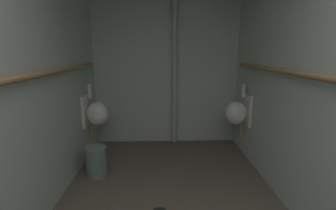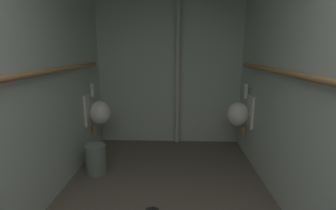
% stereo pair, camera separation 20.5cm
% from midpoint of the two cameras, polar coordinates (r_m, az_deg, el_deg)
% --- Properties ---
extents(wall_left, '(0.06, 3.72, 2.62)m').
position_cam_midpoint_polar(wall_left, '(2.36, -28.38, 6.57)').
color(wall_left, '#B2BFB3').
rests_on(wall_left, ground).
extents(wall_right, '(0.06, 3.72, 2.62)m').
position_cam_midpoint_polar(wall_right, '(2.34, 31.90, 6.14)').
color(wall_right, '#B2BFB3').
rests_on(wall_right, ground).
extents(wall_back, '(2.41, 0.06, 2.62)m').
position_cam_midpoint_polar(wall_back, '(3.86, 1.89, 9.98)').
color(wall_back, '#B2BFB3').
rests_on(wall_back, ground).
extents(urinal_left_mid, '(0.32, 0.30, 0.76)m').
position_cam_midpoint_polar(urinal_left_mid, '(3.51, -14.72, -1.64)').
color(urinal_left_mid, silver).
extents(urinal_right_mid, '(0.32, 0.30, 0.76)m').
position_cam_midpoint_polar(urinal_right_mid, '(3.49, 18.36, -1.97)').
color(urinal_right_mid, silver).
extents(supply_pipe_left, '(0.06, 2.95, 0.06)m').
position_cam_midpoint_polar(supply_pipe_left, '(2.30, -26.67, 6.69)').
color(supply_pipe_left, '#9E7042').
extents(supply_pipe_right, '(0.06, 2.90, 0.06)m').
position_cam_midpoint_polar(supply_pipe_right, '(2.29, 30.05, 6.31)').
color(supply_pipe_right, '#9E7042').
extents(standpipe_back_wall, '(0.07, 0.07, 2.57)m').
position_cam_midpoint_polar(standpipe_back_wall, '(3.76, 3.92, 9.88)').
color(standpipe_back_wall, '#B2B2B2').
rests_on(standpipe_back_wall, ground).
extents(waste_bin, '(0.25, 0.25, 0.37)m').
position_cam_midpoint_polar(waste_bin, '(3.14, -15.00, -12.41)').
color(waste_bin, slate).
rests_on(waste_bin, ground).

